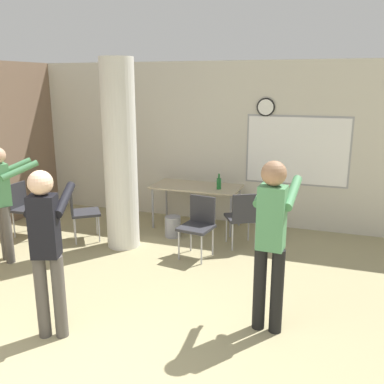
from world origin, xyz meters
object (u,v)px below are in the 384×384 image
bottle_on_table (219,183)px  folding_table (196,189)px  chair_table_right (243,215)px  person_watching_back (4,195)px  person_playing_side (272,233)px  chair_near_pillar (81,209)px  chair_table_front (198,222)px  person_playing_front (47,241)px  chair_by_left_wall (25,205)px

bottle_on_table → folding_table: bearing=167.7°
chair_table_right → person_watching_back: bearing=-152.5°
chair_table_right → person_playing_side: (0.74, -2.09, 0.52)m
chair_table_right → chair_near_pillar: (-2.48, -0.54, 0.00)m
chair_table_front → person_playing_side: 2.07m
chair_table_front → person_watching_back: bearing=-157.4°
folding_table → bottle_on_table: bearing=-12.3°
person_playing_front → folding_table: bearing=85.2°
chair_by_left_wall → person_watching_back: bearing=-63.0°
chair_table_right → bottle_on_table: bearing=132.9°
bottle_on_table → person_watching_back: person_watching_back is taller
chair_table_front → chair_table_right: bearing=45.3°
chair_table_front → chair_near_pillar: bearing=-179.7°
person_playing_front → bottle_on_table: bearing=78.3°
chair_by_left_wall → person_watching_back: size_ratio=0.54×
chair_table_right → person_watching_back: size_ratio=0.54×
folding_table → chair_table_front: bearing=-70.2°
chair_by_left_wall → person_watching_back: 1.14m
bottle_on_table → chair_near_pillar: 2.26m
folding_table → chair_by_left_wall: size_ratio=1.72×
chair_near_pillar → person_playing_side: person_playing_side is taller
folding_table → person_playing_front: size_ratio=0.88×
bottle_on_table → chair_table_front: bottle_on_table is taller
chair_near_pillar → person_playing_side: 3.61m
bottle_on_table → chair_table_right: bottle_on_table is taller
folding_table → chair_table_front: 1.29m
chair_by_left_wall → person_playing_side: bearing=-19.2°
chair_table_right → chair_by_left_wall: (-3.47, -0.63, 0.00)m
person_watching_back → person_playing_side: (3.73, -0.53, 0.08)m
bottle_on_table → chair_table_front: 1.16m
person_watching_back → person_playing_front: person_playing_front is taller
chair_table_right → person_watching_back: 3.41m
bottle_on_table → person_watching_back: size_ratio=0.16×
bottle_on_table → chair_by_left_wall: 3.19m
folding_table → bottle_on_table: size_ratio=5.81×
chair_table_front → chair_table_right: 0.75m
chair_table_front → folding_table: bearing=109.8°
chair_table_right → chair_near_pillar: bearing=-167.7°
bottle_on_table → person_playing_front: person_playing_front is taller
bottle_on_table → person_watching_back: (-2.46, -2.14, 0.12)m
bottle_on_table → person_watching_back: bearing=-139.0°
folding_table → chair_near_pillar: size_ratio=1.72×
folding_table → chair_table_front: size_ratio=1.72×
person_playing_side → bottle_on_table: bearing=115.5°
chair_near_pillar → bottle_on_table: bearing=30.0°
chair_near_pillar → person_playing_front: person_playing_front is taller
person_playing_side → folding_table: bearing=121.6°
folding_table → chair_table_right: bearing=-35.0°
folding_table → person_playing_side: person_playing_side is taller
chair_near_pillar → chair_by_left_wall: bearing=-175.1°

